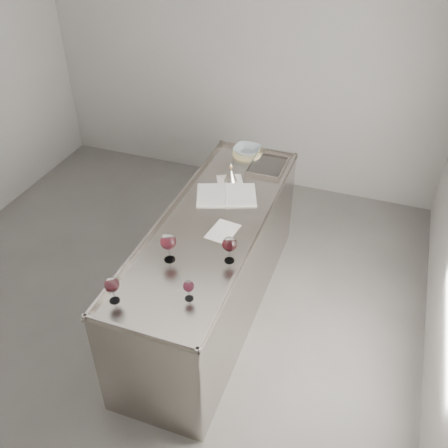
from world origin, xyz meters
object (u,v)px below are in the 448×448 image
(notebook, at_px, (226,195))
(wine_funnel, at_px, (231,176))
(wine_glass_right, at_px, (229,245))
(ceramic_bowl, at_px, (247,150))
(wine_glass_small, at_px, (189,287))
(wine_glass_middle, at_px, (168,242))
(wine_glass_left, at_px, (112,285))
(counter, at_px, (213,266))

(notebook, xyz_separation_m, wine_funnel, (-0.04, 0.22, 0.05))
(notebook, bearing_deg, wine_glass_right, -89.18)
(wine_funnel, bearing_deg, wine_glass_right, -71.27)
(notebook, xyz_separation_m, ceramic_bowl, (-0.05, 0.71, 0.04))
(wine_glass_right, xyz_separation_m, wine_glass_small, (-0.12, -0.43, -0.04))
(wine_glass_right, bearing_deg, wine_funnel, 108.73)
(wine_glass_middle, bearing_deg, notebook, 83.60)
(wine_glass_small, bearing_deg, wine_funnel, 98.64)
(wine_glass_left, distance_m, wine_glass_small, 0.47)
(wine_glass_left, relative_size, wine_glass_right, 0.94)
(wine_glass_right, distance_m, ceramic_bowl, 1.50)
(wine_glass_right, bearing_deg, wine_glass_small, -105.33)
(counter, distance_m, wine_glass_right, 0.78)
(counter, height_order, wine_glass_left, wine_glass_left)
(notebook, bearing_deg, counter, -107.61)
(wine_glass_middle, height_order, wine_funnel, wine_glass_middle)
(counter, bearing_deg, wine_glass_left, -105.39)
(wine_glass_right, distance_m, wine_funnel, 1.04)
(ceramic_bowl, bearing_deg, wine_glass_right, -76.80)
(wine_glass_right, height_order, ceramic_bowl, wine_glass_right)
(wine_glass_right, relative_size, wine_funnel, 1.11)
(wine_glass_left, relative_size, notebook, 0.33)
(wine_funnel, bearing_deg, ceramic_bowl, 91.39)
(counter, bearing_deg, ceramic_bowl, 93.66)
(wine_glass_left, relative_size, wine_glass_middle, 0.86)
(wine_glass_small, bearing_deg, notebook, 98.37)
(notebook, bearing_deg, wine_glass_middle, -116.70)
(wine_glass_right, relative_size, notebook, 0.35)
(wine_glass_left, distance_m, wine_funnel, 1.60)
(wine_glass_right, height_order, wine_funnel, wine_glass_right)
(counter, distance_m, wine_glass_small, 1.01)
(counter, height_order, wine_funnel, wine_funnel)
(counter, xyz_separation_m, wine_glass_middle, (-0.12, -0.52, 0.62))
(counter, relative_size, notebook, 4.28)
(ceramic_bowl, bearing_deg, counter, -86.34)
(counter, relative_size, wine_glass_right, 12.17)
(counter, height_order, wine_glass_right, wine_glass_right)
(counter, distance_m, wine_glass_left, 1.20)
(wine_glass_middle, relative_size, wine_funnel, 1.21)
(wine_glass_left, bearing_deg, wine_glass_middle, 71.48)
(ceramic_bowl, xyz_separation_m, wine_funnel, (0.01, -0.49, 0.01))
(wine_glass_right, bearing_deg, counter, 124.83)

